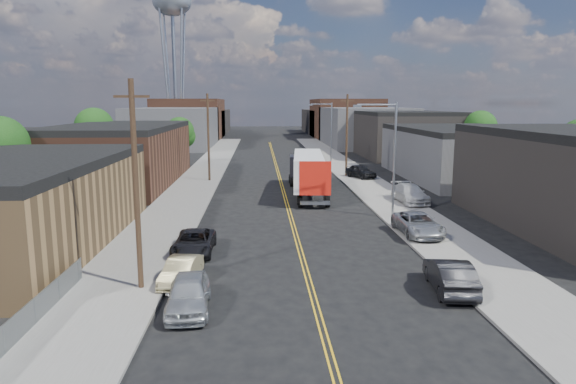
{
  "coord_description": "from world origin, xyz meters",
  "views": [
    {
      "loc": [
        -2.46,
        -13.95,
        8.89
      ],
      "look_at": [
        -0.37,
        22.93,
        2.5
      ],
      "focal_mm": 32.0,
      "sensor_mm": 36.0,
      "label": 1
    }
  ],
  "objects": [
    {
      "name": "ground",
      "position": [
        0.0,
        60.0,
        0.0
      ],
      "size": [
        260.0,
        260.0,
        0.0
      ],
      "primitive_type": "plane",
      "color": "black",
      "rests_on": "ground"
    },
    {
      "name": "centerline",
      "position": [
        0.0,
        45.0,
        0.01
      ],
      "size": [
        0.32,
        120.0,
        0.01
      ],
      "primitive_type": "cube",
      "color": "gold",
      "rests_on": "ground"
    },
    {
      "name": "sidewalk_left",
      "position": [
        -9.5,
        45.0,
        0.07
      ],
      "size": [
        5.0,
        140.0,
        0.15
      ],
      "primitive_type": "cube",
      "color": "slate",
      "rests_on": "ground"
    },
    {
      "name": "sidewalk_right",
      "position": [
        9.5,
        45.0,
        0.07
      ],
      "size": [
        5.0,
        140.0,
        0.15
      ],
      "primitive_type": "cube",
      "color": "slate",
      "rests_on": "ground"
    },
    {
      "name": "warehouse_tan",
      "position": [
        -18.0,
        18.0,
        2.8
      ],
      "size": [
        12.0,
        22.0,
        5.6
      ],
      "color": "brown",
      "rests_on": "ground"
    },
    {
      "name": "warehouse_brown",
      "position": [
        -18.0,
        44.0,
        3.3
      ],
      "size": [
        12.0,
        26.0,
        6.6
      ],
      "color": "#4B2A1E",
      "rests_on": "ground"
    },
    {
      "name": "industrial_right_b",
      "position": [
        22.0,
        46.0,
        3.05
      ],
      "size": [
        14.0,
        24.0,
        6.1
      ],
      "color": "#333336",
      "rests_on": "ground"
    },
    {
      "name": "industrial_right_c",
      "position": [
        22.0,
        72.0,
        3.8
      ],
      "size": [
        14.0,
        22.0,
        7.6
      ],
      "color": "black",
      "rests_on": "ground"
    },
    {
      "name": "skyline_left_a",
      "position": [
        -20.0,
        95.0,
        4.0
      ],
      "size": [
        16.0,
        30.0,
        8.0
      ],
      "primitive_type": "cube",
      "color": "#333336",
      "rests_on": "ground"
    },
    {
      "name": "skyline_right_a",
      "position": [
        20.0,
        95.0,
        4.0
      ],
      "size": [
        16.0,
        30.0,
        8.0
      ],
      "primitive_type": "cube",
      "color": "#333336",
      "rests_on": "ground"
    },
    {
      "name": "skyline_left_b",
      "position": [
        -20.0,
        120.0,
        5.0
      ],
      "size": [
        16.0,
        26.0,
        10.0
      ],
      "primitive_type": "cube",
      "color": "#4B2A1E",
      "rests_on": "ground"
    },
    {
      "name": "skyline_right_b",
      "position": [
        20.0,
        120.0,
        5.0
      ],
      "size": [
        16.0,
        26.0,
        10.0
      ],
      "primitive_type": "cube",
      "color": "#4B2A1E",
      "rests_on": "ground"
    },
    {
      "name": "skyline_left_c",
      "position": [
        -20.0,
        140.0,
        3.5
      ],
      "size": [
        16.0,
        40.0,
        7.0
      ],
      "primitive_type": "cube",
      "color": "black",
      "rests_on": "ground"
    },
    {
      "name": "skyline_right_c",
      "position": [
        20.0,
        140.0,
        3.5
      ],
      "size": [
        16.0,
        40.0,
        7.0
      ],
      "primitive_type": "cube",
      "color": "black",
      "rests_on": "ground"
    },
    {
      "name": "water_tower",
      "position": [
        -22.0,
        110.0,
        30.65
      ],
      "size": [
        9.0,
        9.0,
        36.9
      ],
      "color": "gray",
      "rests_on": "ground"
    },
    {
      "name": "streetlight_near",
      "position": [
        7.6,
        25.0,
        5.33
      ],
      "size": [
        3.39,
        0.25,
        9.0
      ],
      "color": "gray",
      "rests_on": "ground"
    },
    {
      "name": "streetlight_far",
      "position": [
        7.6,
        60.0,
        5.33
      ],
      "size": [
        3.39,
        0.25,
        9.0
      ],
      "color": "gray",
      "rests_on": "ground"
    },
    {
      "name": "utility_pole_left_near",
      "position": [
        -8.2,
        10.0,
        5.14
      ],
      "size": [
        1.6,
        0.26,
        10.0
      ],
      "color": "black",
      "rests_on": "ground"
    },
    {
      "name": "utility_pole_left_far",
      "position": [
        -8.2,
        45.0,
        5.14
      ],
      "size": [
        1.6,
        0.26,
        10.0
      ],
      "color": "black",
      "rests_on": "ground"
    },
    {
      "name": "utility_pole_right",
      "position": [
        8.2,
        48.0,
        5.14
      ],
      "size": [
        1.6,
        0.26,
        10.0
      ],
      "color": "black",
      "rests_on": "ground"
    },
    {
      "name": "chainlink_fence",
      "position": [
        -11.5,
        3.5,
        0.66
      ],
      "size": [
        0.05,
        16.0,
        1.22
      ],
      "color": "slate",
      "rests_on": "ground"
    },
    {
      "name": "tree_left_near",
      "position": [
        -23.94,
        30.0,
        5.18
      ],
      "size": [
        4.85,
        4.76,
        7.91
      ],
      "color": "black",
      "rests_on": "ground"
    },
    {
      "name": "tree_left_mid",
      "position": [
        -23.94,
        55.0,
        5.48
      ],
      "size": [
        5.1,
        5.04,
        8.37
      ],
      "color": "black",
      "rests_on": "ground"
    },
    {
      "name": "tree_left_far",
      "position": [
        -13.94,
        62.0,
        4.57
      ],
      "size": [
        4.35,
        4.2,
        6.97
      ],
      "color": "black",
      "rests_on": "ground"
    },
    {
      "name": "tree_right_far",
      "position": [
        30.06,
        60.0,
        5.18
      ],
      "size": [
        4.85,
        4.76,
        7.91
      ],
      "color": "black",
      "rests_on": "ground"
    },
    {
      "name": "semi_truck",
      "position": [
        2.25,
        36.31,
        2.34
      ],
      "size": [
        3.63,
        15.88,
        4.11
      ],
      "rotation": [
        0.0,
        0.0,
        -0.08
      ],
      "color": "silver",
      "rests_on": "ground"
    },
    {
      "name": "car_left_a",
      "position": [
        -5.57,
        7.34,
        0.77
      ],
      "size": [
        2.07,
        4.6,
        1.53
      ],
      "primitive_type": "imported",
      "rotation": [
        0.0,
        0.0,
        0.06
      ],
      "color": "#B7BBBD",
      "rests_on": "ground"
    },
    {
      "name": "car_left_b",
      "position": [
        -6.4,
        10.86,
        0.64
      ],
      "size": [
        1.89,
        4.06,
        1.29
      ],
      "primitive_type": "imported",
      "rotation": [
        0.0,
        0.0,
        -0.14
      ],
      "color": "tan",
      "rests_on": "ground"
    },
    {
      "name": "car_left_c",
      "position": [
        -6.4,
        16.0,
        0.69
      ],
      "size": [
        2.36,
        5.0,
        1.38
      ],
      "primitive_type": "imported",
      "rotation": [
        0.0,
        0.0,
        -0.01
      ],
      "color": "black",
      "rests_on": "ground"
    },
    {
      "name": "car_right_oncoming",
      "position": [
        6.6,
        9.02,
        0.79
      ],
      "size": [
        2.2,
        4.93,
        1.57
      ],
      "primitive_type": "imported",
      "rotation": [
        0.0,
        0.0,
        3.03
      ],
      "color": "black",
      "rests_on": "ground"
    },
    {
      "name": "car_right_lot_a",
      "position": [
        8.2,
        19.17,
        0.88
      ],
      "size": [
        2.61,
        5.35,
        1.46
      ],
      "primitive_type": "imported",
      "rotation": [
        0.0,
        0.0,
        0.03
      ],
      "color": "#A7A9AC",
      "rests_on": "sidewalk_right"
    },
    {
      "name": "car_right_lot_b",
      "position": [
        11.0,
        30.51,
        0.95
      ],
      "size": [
        2.51,
        5.59,
        1.59
      ],
      "primitive_type": "imported",
      "rotation": [
        0.0,
        0.0,
        0.05
      ],
      "color": "#B6B6B6",
      "rests_on": "sidewalk_right"
    },
    {
      "name": "car_right_lot_c",
      "position": [
        9.63,
        46.07,
        0.93
      ],
      "size": [
        3.52,
        4.93,
        1.56
      ],
      "primitive_type": "imported",
      "rotation": [
        0.0,
        0.0,
        0.41
      ],
      "color": "black",
      "rests_on": "sidewalk_right"
    },
    {
      "name": "car_ahead_truck",
      "position": [
        4.04,
        42.0,
        0.82
      ],
      "size": [
        3.27,
        6.15,
        1.65
      ],
      "primitive_type": "imported",
      "rotation": [
        0.0,
        0.0,
        -0.09
      ],
      "color": "black",
      "rests_on": "ground"
    }
  ]
}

